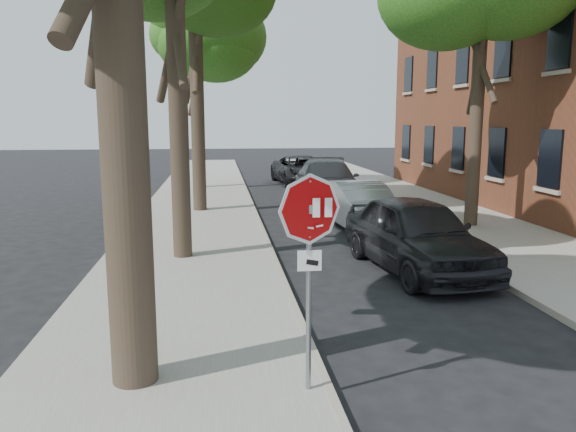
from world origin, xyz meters
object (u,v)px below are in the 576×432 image
Objects in this scene: car_a at (416,234)px; car_c at (327,182)px; car_b at (361,206)px; stop_sign at (309,241)px; tree_far at (194,35)px; car_d at (301,170)px.

car_c is at bearing 83.33° from car_a.
car_b is (0.00, 4.91, -0.11)m from car_a.
stop_sign is 10.98m from car_b.
stop_sign is 16.23m from car_c.
car_a is at bearing -71.21° from tree_far.
car_c is (0.00, 10.36, 0.03)m from car_a.
stop_sign reaches higher than car_a.
car_b is at bearing 72.40° from stop_sign.
tree_far is 17.71m from car_a.
car_c is 6.93m from car_d.
stop_sign is at bearing -103.50° from car_d.
car_d is (3.30, 22.78, -1.21)m from stop_sign.
tree_far is (-2.02, 21.14, 5.26)m from stop_sign.
car_a is 17.29m from car_d.
car_d is at bearing 95.58° from car_c.
car_c is 1.12× the size of car_d.
car_a is 1.11× the size of car_b.
car_c is at bearing 78.24° from stop_sign.
stop_sign is 23.05m from car_d.
tree_far is at bearing -168.07° from car_d.
tree_far reaches higher than car_c.
car_b is 0.82× the size of car_d.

